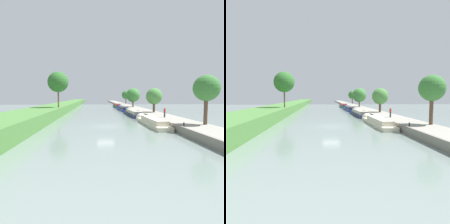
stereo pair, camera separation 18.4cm
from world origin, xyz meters
TOP-DOWN VIEW (x-y plane):
  - ground_plane at (0.00, 0.00)m, footprint 160.00×160.00m
  - left_grassy_bank at (-12.24, 0.00)m, footprint 7.25×260.00m
  - right_towpath at (10.82, 0.00)m, footprint 4.39×260.00m
  - stone_quay at (8.49, 0.00)m, footprint 0.25×260.00m
  - narrowboat_cream at (7.10, 1.59)m, footprint 2.02×14.24m
  - narrowboat_navy at (7.13, 18.06)m, footprint 2.12×16.68m
  - narrowboat_blue at (7.08, 35.32)m, footprint 2.12×14.96m
  - narrowboat_teal at (7.02, 51.66)m, footprint 1.87×15.86m
  - tree_rightbank_near at (12.26, -5.35)m, footprint 3.25×3.25m
  - tree_rightbank_midnear at (11.50, 15.31)m, footprint 3.57×3.57m
  - tree_rightbank_midfar at (11.19, 39.48)m, footprint 4.63×4.63m
  - tree_rightbank_far at (12.47, 64.31)m, footprint 3.72×3.72m
  - tree_leftbank_downstream at (-9.44, 16.35)m, footprint 4.45×4.45m
  - person_walking at (10.08, 3.82)m, footprint 0.34×0.34m
  - mooring_bollard_near at (8.92, -6.66)m, footprint 0.16×0.16m
  - mooring_bollard_far at (8.92, 58.66)m, footprint 0.16×0.16m

SIDE VIEW (x-z plane):
  - ground_plane at x=0.00m, z-range 0.00..0.00m
  - right_towpath at x=10.82m, z-range 0.00..0.87m
  - stone_quay at x=8.49m, z-range 0.00..0.92m
  - narrowboat_blue at x=7.08m, z-range -0.53..1.48m
  - narrowboat_cream at x=7.10m, z-range -0.48..1.44m
  - narrowboat_navy at x=7.13m, z-range -0.49..1.53m
  - narrowboat_teal at x=7.02m, z-range -0.42..1.56m
  - left_grassy_bank at x=-12.24m, z-range 0.00..1.95m
  - mooring_bollard_near at x=8.92m, z-range 0.87..1.32m
  - mooring_bollard_far at x=8.92m, z-range 0.87..1.32m
  - person_walking at x=10.08m, z-range 0.92..2.58m
  - tree_rightbank_midnear at x=11.50m, z-range 1.70..6.98m
  - tree_rightbank_midfar at x=11.19m, z-range 1.62..7.76m
  - tree_rightbank_far at x=12.47m, z-range 1.94..7.82m
  - tree_rightbank_near at x=12.26m, z-range 2.28..8.46m
  - tree_leftbank_downstream at x=-9.44m, z-range 3.58..11.31m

